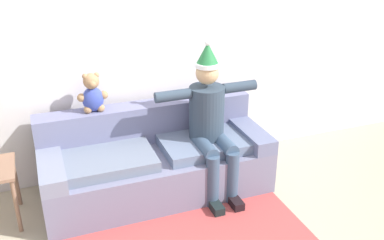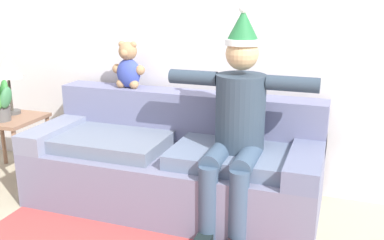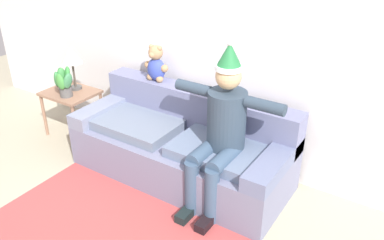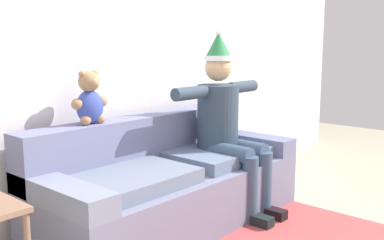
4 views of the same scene
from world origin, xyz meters
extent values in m
cube|color=silver|center=(0.00, 1.55, 1.35)|extent=(7.00, 0.10, 2.70)
cube|color=slate|center=(0.00, 0.98, 0.21)|extent=(2.17, 0.88, 0.43)
cube|color=slate|center=(0.00, 1.30, 0.62)|extent=(2.17, 0.24, 0.39)
cube|color=gray|center=(-0.98, 0.98, 0.50)|extent=(0.22, 0.88, 0.14)
cube|color=slate|center=(0.98, 0.98, 0.50)|extent=(0.22, 0.88, 0.14)
cube|color=slate|center=(-0.49, 0.93, 0.48)|extent=(0.87, 0.62, 0.10)
cube|color=slate|center=(0.49, 0.93, 0.48)|extent=(0.87, 0.62, 0.10)
cylinder|color=#2F3E4E|center=(0.51, 0.96, 0.79)|extent=(0.34, 0.34, 0.52)
sphere|color=tan|center=(0.51, 0.96, 1.19)|extent=(0.22, 0.22, 0.22)
cylinder|color=white|center=(0.51, 0.96, 1.26)|extent=(0.23, 0.23, 0.04)
cone|color=#236F3A|center=(0.51, 0.96, 1.37)|extent=(0.21, 0.21, 0.20)
sphere|color=white|center=(0.51, 0.96, 1.47)|extent=(0.06, 0.06, 0.06)
cylinder|color=#394E68|center=(0.41, 0.76, 0.53)|extent=(0.14, 0.40, 0.14)
cylinder|color=#394E68|center=(0.41, 0.56, 0.26)|extent=(0.13, 0.13, 0.53)
cylinder|color=#394E68|center=(0.61, 0.76, 0.53)|extent=(0.14, 0.40, 0.14)
cylinder|color=#394E68|center=(0.61, 0.56, 0.26)|extent=(0.13, 0.13, 0.53)
cylinder|color=#2F3E4E|center=(0.17, 0.96, 1.01)|extent=(0.34, 0.10, 0.10)
cylinder|color=#2F3E4E|center=(0.85, 0.96, 1.01)|extent=(0.34, 0.10, 0.10)
ellipsoid|color=#3748A7|center=(-0.51, 1.30, 0.94)|extent=(0.20, 0.16, 0.24)
sphere|color=#A67E57|center=(-0.51, 1.30, 1.12)|extent=(0.15, 0.15, 0.15)
sphere|color=#A67E57|center=(-0.51, 1.24, 1.11)|extent=(0.07, 0.07, 0.07)
sphere|color=#A67E57|center=(-0.56, 1.30, 1.17)|extent=(0.05, 0.05, 0.05)
sphere|color=#A67E57|center=(-0.46, 1.30, 1.17)|extent=(0.05, 0.05, 0.05)
sphere|color=#A67E57|center=(-0.61, 1.30, 0.97)|extent=(0.08, 0.08, 0.08)
sphere|color=#A67E57|center=(-0.57, 1.27, 0.85)|extent=(0.08, 0.08, 0.08)
sphere|color=#A67E57|center=(-0.40, 1.30, 0.97)|extent=(0.08, 0.08, 0.08)
sphere|color=#A67E57|center=(-0.45, 1.27, 0.85)|extent=(0.08, 0.08, 0.08)
cube|color=#8F6851|center=(-1.56, 1.01, 0.53)|extent=(0.59, 0.49, 0.03)
cylinder|color=#8F6851|center=(-1.30, 0.79, 0.26)|extent=(0.04, 0.04, 0.52)
cylinder|color=#8F6851|center=(-1.82, 1.22, 0.26)|extent=(0.04, 0.04, 0.52)
cylinder|color=#8F6851|center=(-1.30, 1.22, 0.26)|extent=(0.04, 0.04, 0.52)
cylinder|color=#4A4A48|center=(-1.57, 1.10, 0.56)|extent=(0.14, 0.14, 0.03)
cylinder|color=#494138|center=(-1.57, 1.10, 0.72)|extent=(0.02, 0.02, 0.29)
cone|color=#F0E3CF|center=(-1.57, 1.10, 0.96)|extent=(0.24, 0.24, 0.18)
cylinder|color=#545352|center=(-1.49, 0.90, 0.61)|extent=(0.14, 0.14, 0.12)
ellipsoid|color=#397748|center=(-1.41, 0.88, 0.75)|extent=(0.11, 0.14, 0.20)
ellipsoid|color=#348839|center=(-1.47, 0.93, 0.80)|extent=(0.14, 0.15, 0.21)
camera|label=1|loc=(-0.98, -2.59, 2.44)|focal=40.62mm
camera|label=2|loc=(1.16, -1.87, 1.57)|focal=40.87mm
camera|label=3|loc=(1.93, -1.77, 2.36)|focal=37.23mm
camera|label=4|loc=(-2.39, -1.34, 1.38)|focal=42.43mm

